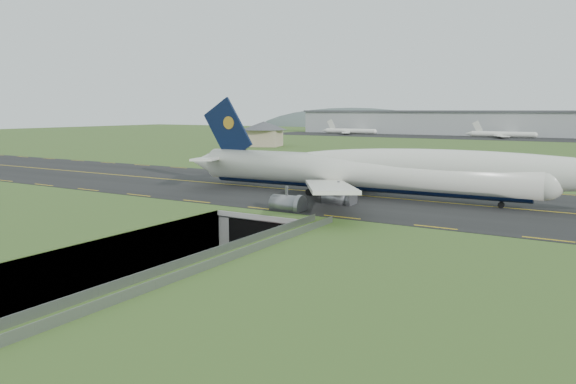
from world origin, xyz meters
The scene contains 10 objects.
ground centered at (0.00, 0.00, 0.00)m, with size 900.00×900.00×0.00m, color #426227.
airfield_deck centered at (0.00, 0.00, 3.00)m, with size 800.00×800.00×6.00m, color gray.
trench_road centered at (0.00, -7.50, 0.10)m, with size 12.00×75.00×0.20m, color slate.
taxiway centered at (0.00, 33.00, 6.09)m, with size 800.00×44.00×0.18m, color black.
tunnel_portal centered at (0.00, 16.71, 3.33)m, with size 17.00×22.30×6.00m.
guideway centered at (11.00, -19.11, 5.32)m, with size 3.00×53.00×7.05m.
jumbo_jet centered at (11.33, 31.78, 11.12)m, with size 87.71×57.64×19.07m.
shuttle_tram centered at (2.04, 3.28, 1.62)m, with size 3.15×7.33×2.94m.
service_building centered at (-88.95, 143.36, 12.49)m, with size 25.05×25.05×10.96m.
cargo_terminal centered at (-0.17, 299.41, 13.96)m, with size 320.00×67.00×15.60m.
Camera 1 is at (47.39, -62.17, 21.95)m, focal length 35.00 mm.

